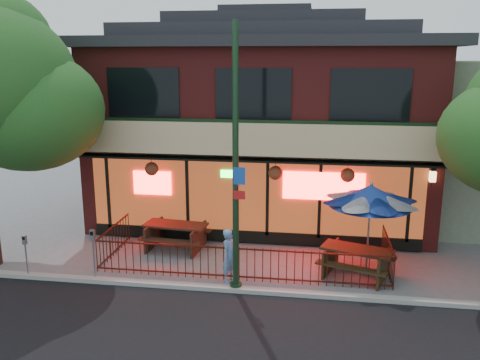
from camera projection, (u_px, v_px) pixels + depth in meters
The scene contains 11 objects.
ground at pixel (238, 283), 14.10m from camera, with size 80.00×80.00×0.00m, color gray.
curb at pixel (235, 289), 13.60m from camera, with size 80.00×0.25×0.12m, color #999993.
restaurant_building at pixel (265, 109), 19.97m from camera, with size 12.96×9.49×8.05m.
patio_fence at pixel (241, 255), 14.43m from camera, with size 8.44×2.62×1.00m.
street_light at pixel (236, 176), 12.97m from camera, with size 0.43×0.32×7.00m.
picnic_table_left at pixel (176, 232), 16.53m from camera, with size 2.16×1.74×0.86m.
picnic_table_right at pixel (357, 258), 14.45m from camera, with size 2.36×2.08×0.85m.
patio_umbrella at pixel (371, 196), 14.42m from camera, with size 2.35×2.35×2.69m.
pedestrian at pixel (229, 256), 14.05m from camera, with size 0.56×0.37×1.53m, color #5F89BF.
parking_meter_near at pixel (93, 246), 14.05m from camera, with size 0.14×0.12×1.50m.
parking_meter_far at pixel (25, 249), 14.30m from camera, with size 0.12×0.10×1.26m.
Camera 1 is at (1.98, -12.88, 6.10)m, focal length 38.00 mm.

